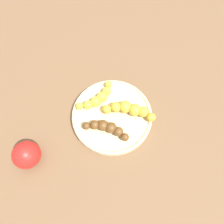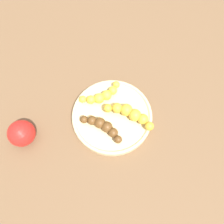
% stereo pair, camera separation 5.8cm
% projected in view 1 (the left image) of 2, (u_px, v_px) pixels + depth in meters
% --- Properties ---
extents(ground_plane, '(2.40, 2.40, 0.00)m').
position_uv_depth(ground_plane, '(112.00, 117.00, 0.62)').
color(ground_plane, brown).
extents(fruit_bowl, '(0.23, 0.23, 0.02)m').
position_uv_depth(fruit_bowl, '(112.00, 116.00, 0.60)').
color(fruit_bowl, '#D1B784').
rests_on(fruit_bowl, ground_plane).
extents(banana_spotted, '(0.07, 0.14, 0.04)m').
position_uv_depth(banana_spotted, '(130.00, 109.00, 0.59)').
color(banana_spotted, gold).
rests_on(banana_spotted, fruit_bowl).
extents(banana_yellow, '(0.08, 0.11, 0.03)m').
position_uv_depth(banana_yellow, '(98.00, 98.00, 0.60)').
color(banana_yellow, yellow).
rests_on(banana_yellow, fruit_bowl).
extents(banana_overripe, '(0.07, 0.12, 0.03)m').
position_uv_depth(banana_overripe, '(107.00, 128.00, 0.57)').
color(banana_overripe, '#593819').
rests_on(banana_overripe, fruit_bowl).
extents(apple_red, '(0.07, 0.07, 0.07)m').
position_uv_depth(apple_red, '(27.00, 155.00, 0.53)').
color(apple_red, red).
rests_on(apple_red, ground_plane).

